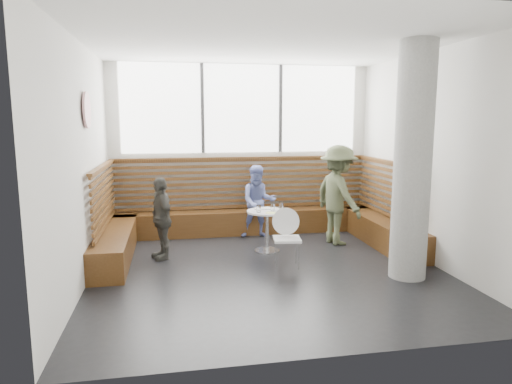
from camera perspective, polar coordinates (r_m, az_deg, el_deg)
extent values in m
cube|color=silver|center=(6.40, 1.62, 3.92)|extent=(5.00, 5.00, 3.20)
cube|color=black|center=(6.73, 1.56, -9.75)|extent=(5.00, 5.00, 0.01)
cube|color=white|center=(6.45, 1.69, 18.19)|extent=(5.00, 5.00, 0.01)
cube|color=white|center=(8.82, -1.77, 10.37)|extent=(4.50, 0.02, 1.65)
cube|color=#3F3F42|center=(8.71, -6.71, 10.33)|extent=(0.06, 0.04, 1.65)
cube|color=#3F3F42|center=(8.94, 3.08, 10.35)|extent=(0.06, 0.04, 1.65)
cube|color=#452911|center=(8.80, -1.48, -3.72)|extent=(5.00, 0.50, 0.45)
cube|color=#452911|center=(7.79, -16.95, -5.83)|extent=(0.50, 2.50, 0.45)
cube|color=#452911|center=(8.52, 14.78, -4.46)|extent=(0.50, 2.50, 0.45)
cube|color=#4A2C12|center=(8.84, -1.67, 1.11)|extent=(4.88, 0.08, 0.98)
cube|color=#4A2C12|center=(7.66, -18.46, -0.60)|extent=(0.08, 2.38, 0.98)
cube|color=#4A2C12|center=(8.46, 16.02, 0.40)|extent=(0.08, 2.38, 0.98)
cylinder|color=gray|center=(6.49, 18.99, 3.51)|extent=(0.50, 0.50, 3.20)
cylinder|color=white|center=(6.73, -20.38, 9.58)|extent=(0.03, 0.50, 0.50)
cylinder|color=silver|center=(7.66, 1.40, -7.33)|extent=(0.42, 0.42, 0.02)
cylinder|color=silver|center=(7.57, 1.40, -4.91)|extent=(0.06, 0.06, 0.66)
cylinder|color=#B7B7BA|center=(7.50, 1.41, -2.45)|extent=(0.67, 0.67, 0.03)
cube|color=white|center=(6.79, 3.88, -5.91)|extent=(0.39, 0.37, 0.04)
cylinder|color=white|center=(6.89, 3.56, -3.68)|extent=(0.41, 0.09, 0.41)
cylinder|color=silver|center=(6.69, 2.83, -8.11)|extent=(0.02, 0.02, 0.40)
cylinder|color=silver|center=(6.76, 5.48, -7.93)|extent=(0.02, 0.02, 0.40)
cylinder|color=silver|center=(6.95, 2.30, -7.44)|extent=(0.02, 0.02, 0.40)
cylinder|color=silver|center=(7.02, 4.85, -7.28)|extent=(0.02, 0.02, 0.40)
imported|color=#50593B|center=(8.08, 10.24, -0.37)|extent=(0.91, 1.25, 1.74)
imported|color=#7381C8|center=(8.42, 0.30, -1.21)|extent=(0.69, 0.55, 1.34)
imported|color=#44433E|center=(7.28, -11.76, -3.24)|extent=(0.54, 0.82, 1.29)
cylinder|color=white|center=(7.62, 0.48, -2.11)|extent=(0.20, 0.20, 0.01)
cylinder|color=white|center=(7.67, 1.50, -2.03)|extent=(0.20, 0.20, 0.01)
cylinder|color=white|center=(7.36, 0.34, -2.08)|extent=(0.07, 0.07, 0.12)
cylinder|color=white|center=(7.48, 2.11, -1.91)|extent=(0.08, 0.08, 0.12)
cylinder|color=white|center=(7.59, 3.16, -1.77)|extent=(0.07, 0.07, 0.12)
cube|color=#A5C64C|center=(7.31, 2.06, -2.62)|extent=(0.25, 0.21, 0.00)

